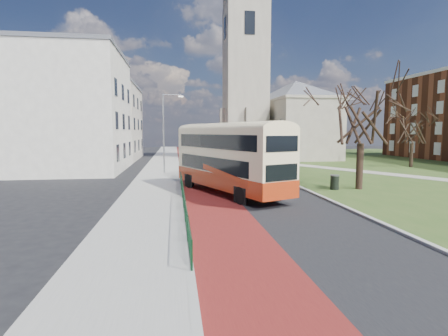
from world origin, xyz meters
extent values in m
plane|color=black|center=(0.00, 0.00, 0.00)|extent=(160.00, 160.00, 0.00)
cube|color=black|center=(1.50, 20.00, 0.01)|extent=(9.00, 120.00, 0.01)
cube|color=#591414|center=(-1.20, 20.00, 0.01)|extent=(3.40, 120.00, 0.01)
cube|color=gray|center=(-5.00, 20.00, 0.06)|extent=(4.00, 120.00, 0.12)
cube|color=#999993|center=(-3.00, 20.00, 0.07)|extent=(0.25, 120.00, 0.13)
cube|color=#999993|center=(6.10, 22.00, 0.07)|extent=(0.25, 80.00, 0.13)
cube|color=#314D1B|center=(26.00, 22.00, 0.02)|extent=(40.00, 80.00, 0.04)
cube|color=#9E998C|center=(20.00, 10.00, 0.06)|extent=(18.84, 32.82, 0.03)
cylinder|color=#0C381B|center=(-2.95, 4.00, 1.10)|extent=(0.04, 24.00, 0.04)
cylinder|color=#0C381B|center=(-2.95, 4.00, 0.15)|extent=(0.04, 24.00, 0.04)
cube|color=gray|center=(8.00, 38.00, 12.00)|extent=(6.50, 6.50, 24.00)
cube|color=gray|center=(16.50, 38.00, 4.50)|extent=(9.00, 18.00, 9.00)
pyramid|color=#565960|center=(16.50, 38.00, 12.60)|extent=(9.00, 18.00, 3.60)
cube|color=beige|center=(-14.00, 22.00, 6.25)|extent=(10.00, 14.00, 12.50)
cube|color=#565960|center=(-14.00, 22.00, 12.75)|extent=(10.30, 14.30, 0.50)
cube|color=#B7AD9B|center=(-14.00, 38.00, 5.50)|extent=(10.00, 16.00, 11.00)
cube|color=#565960|center=(-14.00, 38.00, 11.25)|extent=(10.30, 16.30, 0.50)
cylinder|color=gray|center=(-4.50, 18.00, 4.12)|extent=(0.16, 0.16, 8.00)
cylinder|color=gray|center=(-3.60, 18.00, 8.02)|extent=(1.80, 0.10, 0.10)
cube|color=silver|center=(-2.70, 18.00, 7.87)|extent=(0.50, 0.18, 0.12)
cube|color=#A02A0E|center=(0.27, 5.46, 1.05)|extent=(6.76, 11.44, 1.03)
cube|color=#F9E2A9|center=(0.27, 5.46, 3.05)|extent=(6.71, 11.38, 2.98)
cube|color=black|center=(-1.04, 5.25, 2.13)|extent=(3.61, 8.58, 0.98)
cube|color=black|center=(1.34, 6.24, 2.13)|extent=(3.61, 8.58, 0.98)
cube|color=black|center=(-0.92, 4.96, 3.67)|extent=(3.96, 9.42, 0.92)
cube|color=black|center=(1.46, 5.95, 3.67)|extent=(3.96, 9.42, 0.92)
cube|color=black|center=(-1.89, 10.65, 2.13)|extent=(2.16, 0.96, 1.08)
cube|color=black|center=(-1.89, 10.65, 3.67)|extent=(2.16, 0.96, 0.92)
cube|color=orange|center=(-1.89, 10.65, 4.25)|extent=(1.73, 0.80, 0.31)
cylinder|color=black|center=(-2.30, 8.55, 0.53)|extent=(0.69, 1.11, 1.07)
cylinder|color=black|center=(-0.10, 9.47, 0.53)|extent=(0.69, 1.11, 1.07)
cylinder|color=black|center=(0.47, 1.87, 0.53)|extent=(0.69, 1.11, 1.07)
cylinder|color=black|center=(2.67, 2.78, 0.53)|extent=(0.69, 1.11, 1.07)
cylinder|color=black|center=(10.25, 5.97, 1.75)|extent=(0.65, 0.65, 3.41)
cylinder|color=#2E2117|center=(25.03, 20.37, 1.47)|extent=(0.52, 0.52, 2.86)
cylinder|color=black|center=(8.32, 5.97, 0.55)|extent=(0.79, 0.79, 1.02)
cylinder|color=gray|center=(8.32, 5.97, 1.10)|extent=(0.84, 0.84, 0.07)
camera|label=1|loc=(-3.42, -18.24, 4.34)|focal=28.00mm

